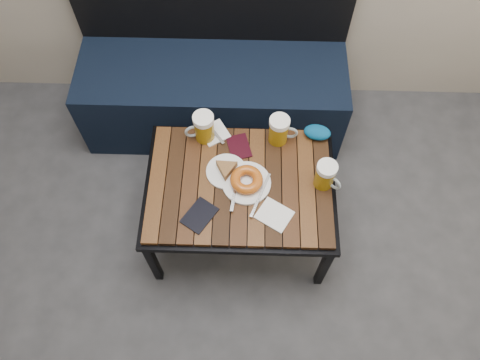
{
  "coord_description": "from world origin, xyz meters",
  "views": [
    {
      "loc": [
        0.09,
        0.09,
        2.26
      ],
      "look_at": [
        0.07,
        1.06,
        0.5
      ],
      "focal_mm": 35.0,
      "sensor_mm": 36.0,
      "label": 1
    }
  ],
  "objects_px": {
    "bench": "(214,88)",
    "plate_bagel": "(247,181)",
    "plate_pie": "(226,170)",
    "passport_burgundy": "(239,147)",
    "cafe_table": "(240,188)",
    "beer_mug_left": "(203,127)",
    "beer_mug_right": "(326,175)",
    "knit_pouch": "(317,132)",
    "beer_mug_centre": "(279,130)",
    "passport_navy": "(199,215)"
  },
  "relations": [
    {
      "from": "beer_mug_right",
      "to": "passport_navy",
      "type": "bearing_deg",
      "value": -122.15
    },
    {
      "from": "beer_mug_left",
      "to": "plate_bagel",
      "type": "height_order",
      "value": "beer_mug_left"
    },
    {
      "from": "passport_burgundy",
      "to": "knit_pouch",
      "type": "distance_m",
      "value": 0.36
    },
    {
      "from": "beer_mug_left",
      "to": "plate_bagel",
      "type": "relative_size",
      "value": 0.55
    },
    {
      "from": "beer_mug_left",
      "to": "knit_pouch",
      "type": "bearing_deg",
      "value": 165.91
    },
    {
      "from": "beer_mug_left",
      "to": "knit_pouch",
      "type": "height_order",
      "value": "beer_mug_left"
    },
    {
      "from": "beer_mug_centre",
      "to": "passport_navy",
      "type": "bearing_deg",
      "value": -125.16
    },
    {
      "from": "passport_burgundy",
      "to": "plate_bagel",
      "type": "bearing_deg",
      "value": -94.55
    },
    {
      "from": "bench",
      "to": "knit_pouch",
      "type": "relative_size",
      "value": 11.3
    },
    {
      "from": "cafe_table",
      "to": "beer_mug_centre",
      "type": "distance_m",
      "value": 0.31
    },
    {
      "from": "beer_mug_right",
      "to": "knit_pouch",
      "type": "distance_m",
      "value": 0.25
    },
    {
      "from": "passport_navy",
      "to": "knit_pouch",
      "type": "relative_size",
      "value": 1.16
    },
    {
      "from": "passport_navy",
      "to": "knit_pouch",
      "type": "distance_m",
      "value": 0.66
    },
    {
      "from": "beer_mug_centre",
      "to": "beer_mug_right",
      "type": "distance_m",
      "value": 0.3
    },
    {
      "from": "cafe_table",
      "to": "beer_mug_right",
      "type": "relative_size",
      "value": 5.96
    },
    {
      "from": "beer_mug_centre",
      "to": "plate_bagel",
      "type": "xyz_separation_m",
      "value": [
        -0.14,
        -0.24,
        -0.05
      ]
    },
    {
      "from": "passport_burgundy",
      "to": "knit_pouch",
      "type": "bearing_deg",
      "value": -4.36
    },
    {
      "from": "passport_burgundy",
      "to": "cafe_table",
      "type": "bearing_deg",
      "value": -102.83
    },
    {
      "from": "cafe_table",
      "to": "knit_pouch",
      "type": "bearing_deg",
      "value": 36.9
    },
    {
      "from": "cafe_table",
      "to": "beer_mug_centre",
      "type": "height_order",
      "value": "beer_mug_centre"
    },
    {
      "from": "beer_mug_left",
      "to": "passport_navy",
      "type": "xyz_separation_m",
      "value": [
        0.0,
        -0.4,
        -0.07
      ]
    },
    {
      "from": "passport_navy",
      "to": "plate_bagel",
      "type": "bearing_deg",
      "value": 72.4
    },
    {
      "from": "bench",
      "to": "plate_bagel",
      "type": "xyz_separation_m",
      "value": [
        0.19,
        -0.7,
        0.22
      ]
    },
    {
      "from": "knit_pouch",
      "to": "cafe_table",
      "type": "bearing_deg",
      "value": -143.1
    },
    {
      "from": "cafe_table",
      "to": "plate_bagel",
      "type": "distance_m",
      "value": 0.07
    },
    {
      "from": "beer_mug_left",
      "to": "knit_pouch",
      "type": "relative_size",
      "value": 1.22
    },
    {
      "from": "beer_mug_centre",
      "to": "beer_mug_right",
      "type": "xyz_separation_m",
      "value": [
        0.19,
        -0.23,
        -0.0
      ]
    },
    {
      "from": "cafe_table",
      "to": "plate_pie",
      "type": "bearing_deg",
      "value": 138.98
    },
    {
      "from": "plate_bagel",
      "to": "beer_mug_left",
      "type": "bearing_deg",
      "value": 129.38
    },
    {
      "from": "plate_bagel",
      "to": "passport_burgundy",
      "type": "height_order",
      "value": "plate_bagel"
    },
    {
      "from": "beer_mug_centre",
      "to": "passport_burgundy",
      "type": "distance_m",
      "value": 0.2
    },
    {
      "from": "bench",
      "to": "beer_mug_left",
      "type": "relative_size",
      "value": 9.26
    },
    {
      "from": "plate_pie",
      "to": "plate_bagel",
      "type": "height_order",
      "value": "plate_bagel"
    },
    {
      "from": "beer_mug_right",
      "to": "plate_pie",
      "type": "relative_size",
      "value": 0.79
    },
    {
      "from": "beer_mug_centre",
      "to": "plate_pie",
      "type": "xyz_separation_m",
      "value": [
        -0.23,
        -0.18,
        -0.05
      ]
    },
    {
      "from": "plate_bagel",
      "to": "passport_burgundy",
      "type": "bearing_deg",
      "value": 101.37
    },
    {
      "from": "beer_mug_left",
      "to": "knit_pouch",
      "type": "xyz_separation_m",
      "value": [
        0.52,
        0.02,
        -0.05
      ]
    },
    {
      "from": "cafe_table",
      "to": "plate_bagel",
      "type": "xyz_separation_m",
      "value": [
        0.03,
        -0.0,
        0.07
      ]
    },
    {
      "from": "cafe_table",
      "to": "plate_bagel",
      "type": "relative_size",
      "value": 3.06
    },
    {
      "from": "beer_mug_left",
      "to": "plate_bagel",
      "type": "distance_m",
      "value": 0.32
    },
    {
      "from": "bench",
      "to": "plate_bagel",
      "type": "distance_m",
      "value": 0.76
    },
    {
      "from": "knit_pouch",
      "to": "passport_navy",
      "type": "bearing_deg",
      "value": -140.58
    },
    {
      "from": "beer_mug_right",
      "to": "plate_pie",
      "type": "height_order",
      "value": "beer_mug_right"
    },
    {
      "from": "cafe_table",
      "to": "passport_burgundy",
      "type": "bearing_deg",
      "value": 93.09
    },
    {
      "from": "plate_pie",
      "to": "plate_bagel",
      "type": "distance_m",
      "value": 0.11
    },
    {
      "from": "cafe_table",
      "to": "bench",
      "type": "bearing_deg",
      "value": 103.26
    },
    {
      "from": "beer_mug_left",
      "to": "beer_mug_centre",
      "type": "xyz_separation_m",
      "value": [
        0.34,
        -0.0,
        -0.0
      ]
    },
    {
      "from": "passport_navy",
      "to": "passport_burgundy",
      "type": "xyz_separation_m",
      "value": [
        0.16,
        0.35,
        -0.0
      ]
    },
    {
      "from": "bench",
      "to": "beer_mug_right",
      "type": "bearing_deg",
      "value": -52.59
    },
    {
      "from": "passport_navy",
      "to": "plate_pie",
      "type": "bearing_deg",
      "value": 97.46
    }
  ]
}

